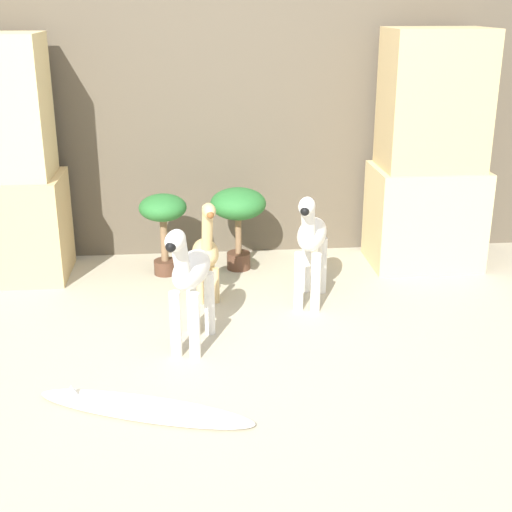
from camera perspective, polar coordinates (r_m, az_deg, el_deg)
name	(u,v)px	position (r m, az deg, el deg)	size (l,w,h in m)	color
ground_plane	(237,375)	(3.31, -1.52, -9.48)	(14.00, 14.00, 0.00)	#B2A88E
wall_back	(217,86)	(4.64, -3.12, 13.43)	(6.40, 0.08, 2.20)	brown
rock_pillar_left	(2,170)	(4.49, -19.65, 6.52)	(0.68, 0.49, 1.45)	tan
rock_pillar_right	(429,158)	(4.59, 13.69, 7.60)	(0.68, 0.49, 1.46)	#DBC184
zebra_right	(311,241)	(3.92, 4.42, 1.24)	(0.27, 0.51, 0.67)	white
zebra_left	(190,277)	(3.41, -5.31, -1.69)	(0.26, 0.51, 0.67)	white
giraffe_figurine	(206,250)	(4.00, -4.02, 0.47)	(0.17, 0.42, 0.61)	tan
potted_palm_front	(163,216)	(4.37, -7.45, 3.23)	(0.29, 0.29, 0.51)	#513323
potted_palm_back	(238,209)	(4.42, -1.44, 3.74)	(0.35, 0.35, 0.52)	#513323
surfboard	(142,408)	(3.08, -9.09, -11.88)	(0.97, 0.52, 0.07)	silver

